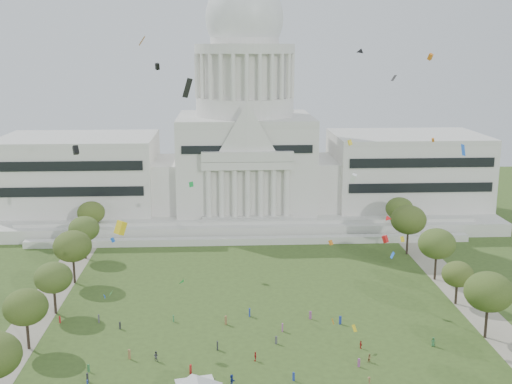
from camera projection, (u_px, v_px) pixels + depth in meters
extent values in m
cube|color=silver|center=(245.00, 209.00, 219.76)|extent=(160.00, 60.00, 4.00)
cube|color=silver|center=(249.00, 241.00, 187.84)|extent=(130.00, 3.00, 2.00)
cube|color=silver|center=(248.00, 228.00, 195.30)|extent=(140.00, 3.00, 5.00)
cube|color=silver|center=(80.00, 175.00, 213.06)|extent=(50.00, 34.00, 22.00)
cube|color=silver|center=(406.00, 171.00, 218.76)|extent=(50.00, 34.00, 22.00)
cube|color=silver|center=(164.00, 184.00, 213.23)|extent=(12.00, 26.00, 16.00)
cube|color=silver|center=(325.00, 182.00, 216.03)|extent=(12.00, 26.00, 16.00)
cube|color=silver|center=(245.00, 164.00, 215.25)|extent=(44.00, 38.00, 28.00)
cube|color=silver|center=(247.00, 165.00, 195.06)|extent=(28.00, 3.00, 2.40)
cube|color=black|center=(68.00, 179.00, 195.87)|extent=(46.00, 0.40, 11.00)
cube|color=black|center=(422.00, 175.00, 201.57)|extent=(46.00, 0.40, 11.00)
cylinder|color=silver|center=(245.00, 106.00, 210.96)|extent=(32.00, 32.00, 6.00)
cylinder|color=silver|center=(245.00, 75.00, 208.75)|extent=(28.00, 28.00, 14.00)
cylinder|color=silver|center=(245.00, 49.00, 206.87)|extent=(32.40, 32.40, 3.00)
cylinder|color=silver|center=(245.00, 31.00, 205.66)|extent=(22.00, 22.00, 8.00)
ellipsoid|color=silver|center=(245.00, 18.00, 204.77)|extent=(25.00, 25.00, 26.20)
cube|color=gray|center=(32.00, 321.00, 134.93)|extent=(8.00, 160.00, 0.04)
cube|color=gray|center=(479.00, 312.00, 139.90)|extent=(8.00, 160.00, 0.04)
cylinder|color=black|center=(28.00, 336.00, 122.12)|extent=(0.56, 0.56, 5.47)
ellipsoid|color=#314716|center=(26.00, 307.00, 120.83)|extent=(8.42, 8.42, 6.89)
cylinder|color=black|center=(486.00, 323.00, 126.79)|extent=(0.56, 0.56, 6.20)
ellipsoid|color=#324A18|center=(489.00, 292.00, 125.33)|extent=(9.55, 9.55, 7.82)
cylinder|color=black|center=(55.00, 302.00, 138.36)|extent=(0.56, 0.56, 5.27)
ellipsoid|color=#364C1D|center=(53.00, 278.00, 137.13)|extent=(8.12, 8.12, 6.65)
cylinder|color=black|center=(456.00, 294.00, 143.58)|extent=(0.56, 0.56, 4.56)
ellipsoid|color=#3F4F1B|center=(458.00, 274.00, 142.52)|extent=(7.01, 7.01, 5.74)
cylinder|color=black|center=(74.00, 271.00, 156.30)|extent=(0.56, 0.56, 6.03)
ellipsoid|color=#364718|center=(72.00, 246.00, 154.89)|extent=(9.29, 9.29, 7.60)
cylinder|color=black|center=(435.00, 268.00, 158.60)|extent=(0.56, 0.56, 5.97)
ellipsoid|color=#384F1D|center=(437.00, 244.00, 157.20)|extent=(9.19, 9.19, 7.52)
cylinder|color=black|center=(85.00, 249.00, 174.42)|extent=(0.56, 0.56, 5.41)
ellipsoid|color=#3A501F|center=(84.00, 229.00, 173.15)|extent=(8.33, 8.33, 6.81)
cylinder|color=black|center=(407.00, 243.00, 178.11)|extent=(0.56, 0.56, 6.37)
ellipsoid|color=#374918|center=(409.00, 220.00, 176.62)|extent=(9.82, 9.82, 8.03)
cylinder|color=black|center=(92.00, 231.00, 192.00)|extent=(0.56, 0.56, 5.32)
ellipsoid|color=#3F5118|center=(91.00, 213.00, 190.75)|extent=(8.19, 8.19, 6.70)
cylinder|color=black|center=(399.00, 227.00, 195.81)|extent=(0.56, 0.56, 5.47)
ellipsoid|color=#384F1A|center=(399.00, 209.00, 194.53)|extent=(8.42, 8.42, 6.89)
pyramid|color=silver|center=(196.00, 380.00, 103.50)|extent=(10.49, 10.49, 2.10)
imported|color=#33723F|center=(433.00, 342.00, 123.53)|extent=(1.07, 0.96, 1.84)
imported|color=olive|center=(370.00, 358.00, 117.29)|extent=(0.93, 0.85, 1.64)
imported|color=olive|center=(369.00, 381.00, 109.47)|extent=(0.57, 1.00, 1.48)
imported|color=#B21E1E|center=(255.00, 356.00, 117.73)|extent=(0.59, 1.08, 1.83)
imported|color=navy|center=(232.00, 380.00, 109.46)|extent=(1.30, 1.89, 1.89)
imported|color=#4C4C51|center=(156.00, 356.00, 117.78)|extent=(1.09, 0.90, 1.92)
imported|color=#B21E1E|center=(361.00, 345.00, 122.62)|extent=(0.67, 1.02, 1.60)
cube|color=navy|center=(294.00, 377.00, 110.82)|extent=(0.40, 0.48, 1.54)
cube|color=navy|center=(340.00, 320.00, 133.41)|extent=(0.49, 0.32, 1.78)
cube|color=#26262B|center=(87.00, 378.00, 110.36)|extent=(0.29, 0.45, 1.67)
cube|color=#26262B|center=(120.00, 325.00, 131.14)|extent=(0.31, 0.44, 1.55)
cube|color=navy|center=(87.00, 384.00, 108.40)|extent=(0.31, 0.42, 1.46)
cube|color=#33723F|center=(173.00, 318.00, 134.61)|extent=(0.31, 0.43, 1.46)
cube|color=#B21E1E|center=(60.00, 320.00, 134.04)|extent=(0.43, 0.46, 1.49)
cube|color=#994C8C|center=(310.00, 315.00, 135.97)|extent=(0.54, 0.49, 1.74)
cube|color=#994C8C|center=(282.00, 327.00, 130.01)|extent=(0.34, 0.49, 1.72)
cube|color=#994C8C|center=(359.00, 363.00, 115.61)|extent=(0.50, 0.44, 1.60)
cube|color=olive|center=(226.00, 320.00, 133.22)|extent=(0.49, 0.59, 1.90)
cube|color=#B21E1E|center=(191.00, 369.00, 113.10)|extent=(0.41, 0.52, 1.74)
cube|color=#4C4C51|center=(276.00, 340.00, 124.54)|extent=(0.47, 0.50, 1.60)
cube|color=navy|center=(250.00, 312.00, 137.21)|extent=(0.30, 0.49, 1.83)
cube|color=#26262B|center=(217.00, 346.00, 122.03)|extent=(0.29, 0.47, 1.75)
cube|color=#33723F|center=(89.00, 368.00, 113.85)|extent=(0.45, 0.39, 1.45)
cube|color=olive|center=(129.00, 354.00, 118.51)|extent=(0.53, 0.57, 1.84)
cube|color=#4C4C51|center=(99.00, 319.00, 134.15)|extent=(0.32, 0.48, 1.76)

